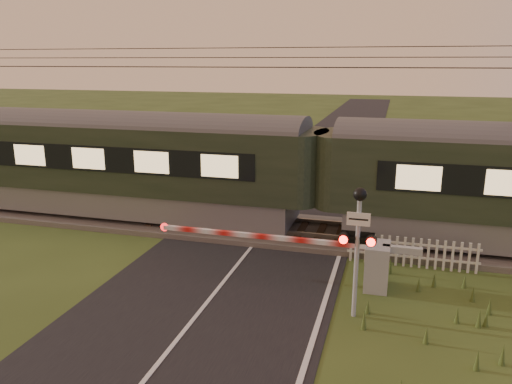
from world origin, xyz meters
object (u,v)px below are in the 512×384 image
(crossing_signal, at_px, (358,230))
(boom_gate, at_px, (364,262))
(train, at_px, (320,175))
(picket_fence, at_px, (412,252))

(crossing_signal, bearing_deg, boom_gate, 86.52)
(train, xyz_separation_m, crossing_signal, (1.63, -5.21, -0.01))
(train, bearing_deg, picket_fence, -32.59)
(crossing_signal, height_order, picket_fence, crossing_signal)
(boom_gate, height_order, picket_fence, boom_gate)
(train, relative_size, crossing_signal, 12.86)
(train, distance_m, picket_fence, 3.89)
(boom_gate, relative_size, crossing_signal, 2.34)
(picket_fence, bearing_deg, crossing_signal, -111.98)
(crossing_signal, relative_size, picket_fence, 0.84)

